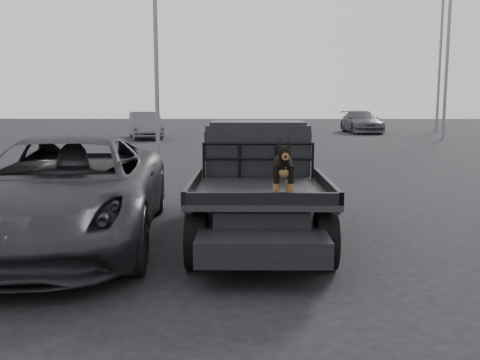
{
  "coord_description": "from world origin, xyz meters",
  "views": [
    {
      "loc": [
        -0.61,
        -6.1,
        2.15
      ],
      "look_at": [
        -0.69,
        -0.21,
        1.28
      ],
      "focal_mm": 40.0,
      "sensor_mm": 36.0,
      "label": 1
    }
  ],
  "objects_px": {
    "flatbed_ute": "(258,208)",
    "parked_suv": "(67,190)",
    "distant_car_a": "(145,125)",
    "floodlight_far": "(442,20)",
    "dog": "(283,170)",
    "distant_car_b": "(361,122)",
    "floodlight_mid": "(450,1)"
  },
  "relations": [
    {
      "from": "flatbed_ute",
      "to": "parked_suv",
      "type": "height_order",
      "value": "parked_suv"
    },
    {
      "from": "parked_suv",
      "to": "distant_car_a",
      "type": "height_order",
      "value": "parked_suv"
    },
    {
      "from": "parked_suv",
      "to": "floodlight_far",
      "type": "relative_size",
      "value": 0.41
    },
    {
      "from": "dog",
      "to": "flatbed_ute",
      "type": "bearing_deg",
      "value": 98.78
    },
    {
      "from": "flatbed_ute",
      "to": "distant_car_b",
      "type": "relative_size",
      "value": 1.05
    },
    {
      "from": "distant_car_b",
      "to": "floodlight_far",
      "type": "height_order",
      "value": "floodlight_far"
    },
    {
      "from": "parked_suv",
      "to": "distant_car_a",
      "type": "bearing_deg",
      "value": 92.09
    },
    {
      "from": "parked_suv",
      "to": "dog",
      "type": "bearing_deg",
      "value": -27.86
    },
    {
      "from": "parked_suv",
      "to": "distant_car_b",
      "type": "relative_size",
      "value": 1.13
    },
    {
      "from": "distant_car_a",
      "to": "distant_car_b",
      "type": "bearing_deg",
      "value": 7.16
    },
    {
      "from": "floodlight_far",
      "to": "distant_car_b",
      "type": "bearing_deg",
      "value": -165.25
    },
    {
      "from": "flatbed_ute",
      "to": "parked_suv",
      "type": "distance_m",
      "value": 2.97
    },
    {
      "from": "parked_suv",
      "to": "floodlight_far",
      "type": "distance_m",
      "value": 35.08
    },
    {
      "from": "dog",
      "to": "distant_car_b",
      "type": "distance_m",
      "value": 31.03
    },
    {
      "from": "distant_car_b",
      "to": "floodlight_mid",
      "type": "relative_size",
      "value": 0.36
    },
    {
      "from": "distant_car_a",
      "to": "distant_car_b",
      "type": "height_order",
      "value": "distant_car_a"
    },
    {
      "from": "distant_car_a",
      "to": "distant_car_b",
      "type": "relative_size",
      "value": 0.91
    },
    {
      "from": "flatbed_ute",
      "to": "distant_car_a",
      "type": "height_order",
      "value": "distant_car_a"
    },
    {
      "from": "dog",
      "to": "distant_car_b",
      "type": "xyz_separation_m",
      "value": [
        7.39,
        30.13,
        -0.54
      ]
    },
    {
      "from": "flatbed_ute",
      "to": "dog",
      "type": "height_order",
      "value": "dog"
    },
    {
      "from": "floodlight_mid",
      "to": "parked_suv",
      "type": "bearing_deg",
      "value": -121.35
    },
    {
      "from": "parked_suv",
      "to": "distant_car_b",
      "type": "height_order",
      "value": "parked_suv"
    },
    {
      "from": "flatbed_ute",
      "to": "dog",
      "type": "bearing_deg",
      "value": -81.22
    },
    {
      "from": "distant_car_b",
      "to": "floodlight_far",
      "type": "bearing_deg",
      "value": 12.01
    },
    {
      "from": "distant_car_a",
      "to": "dog",
      "type": "bearing_deg",
      "value": -91.45
    },
    {
      "from": "parked_suv",
      "to": "distant_car_b",
      "type": "bearing_deg",
      "value": 64.16
    },
    {
      "from": "dog",
      "to": "distant_car_b",
      "type": "height_order",
      "value": "dog"
    },
    {
      "from": "dog",
      "to": "floodlight_mid",
      "type": "distance_m",
      "value": 27.49
    },
    {
      "from": "distant_car_a",
      "to": "floodlight_mid",
      "type": "relative_size",
      "value": 0.33
    },
    {
      "from": "distant_car_a",
      "to": "floodlight_far",
      "type": "height_order",
      "value": "floodlight_far"
    },
    {
      "from": "dog",
      "to": "distant_car_a",
      "type": "height_order",
      "value": "dog"
    },
    {
      "from": "dog",
      "to": "floodlight_far",
      "type": "distance_m",
      "value": 34.8
    }
  ]
}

